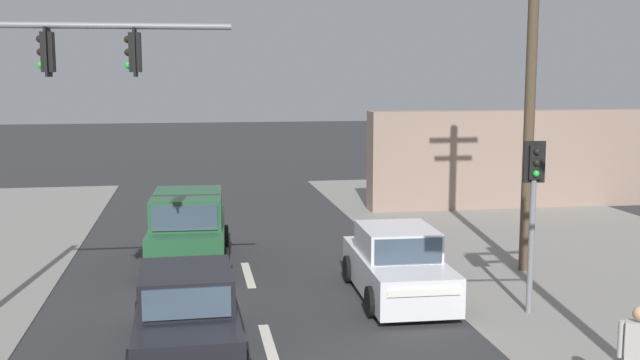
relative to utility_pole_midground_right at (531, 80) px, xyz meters
The scene contains 10 objects.
lane_dash_mid 9.34m from the utility_pole_midground_right, 148.46° to the right, with size 0.20×2.40×0.01m, color silver.
lane_dash_far 8.38m from the utility_pole_midground_right, behind, with size 0.20×2.40×0.01m, color silver.
utility_pole_midground_right is the anchor object (origin of this frame).
traffic_signal_mast 11.88m from the utility_pole_midground_right, 162.55° to the right, with size 5.29×0.48×6.00m.
pedestal_signal_right_kerb 4.21m from the utility_pole_midground_right, 113.33° to the right, with size 0.44×0.30×3.56m.
shopfront_wall_far 10.17m from the utility_pole_midground_right, 64.73° to the left, with size 12.00×1.00×3.60m, color gray.
sedan_receding_far 10.23m from the utility_pole_midground_right, 152.13° to the right, with size 1.93×4.26×1.56m.
suv_oncoming_mid 9.38m from the utility_pole_midground_right, 165.75° to the left, with size 2.23×4.62×1.90m.
sedan_kerbside_parked 5.75m from the utility_pole_midground_right, 156.76° to the right, with size 1.99×4.29×1.56m.
pedestrian_at_kerb 8.98m from the utility_pole_midground_right, 104.06° to the right, with size 0.49×0.38×1.63m.
Camera 1 is at (-1.32, -9.92, 4.84)m, focal length 42.00 mm.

